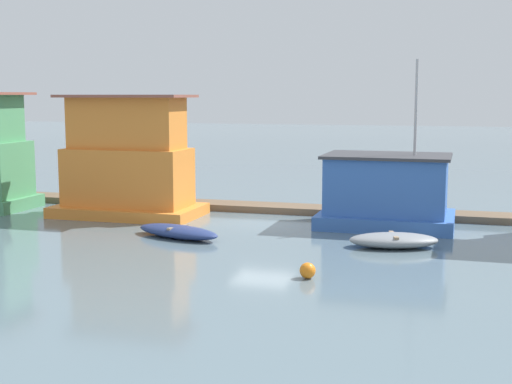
{
  "coord_description": "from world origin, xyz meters",
  "views": [
    {
      "loc": [
        8.18,
        -28.63,
        5.31
      ],
      "look_at": [
        0.0,
        -1.0,
        1.4
      ],
      "focal_mm": 50.0,
      "sensor_mm": 36.0,
      "label": 1
    }
  ],
  "objects_px": {
    "houseboat_blue": "(387,192)",
    "mooring_post_near_right": "(110,188)",
    "buoy_orange": "(308,271)",
    "dinghy_grey": "(394,240)",
    "dinghy_navy": "(178,232)",
    "houseboat_orange": "(128,163)"
  },
  "relations": [
    {
      "from": "mooring_post_near_right",
      "to": "buoy_orange",
      "type": "relative_size",
      "value": 3.99
    },
    {
      "from": "dinghy_navy",
      "to": "buoy_orange",
      "type": "height_order",
      "value": "buoy_orange"
    },
    {
      "from": "houseboat_orange",
      "to": "houseboat_blue",
      "type": "height_order",
      "value": "houseboat_blue"
    },
    {
      "from": "buoy_orange",
      "to": "mooring_post_near_right",
      "type": "bearing_deg",
      "value": 138.84
    },
    {
      "from": "dinghy_navy",
      "to": "dinghy_grey",
      "type": "xyz_separation_m",
      "value": [
        7.96,
        0.54,
        0.03
      ]
    },
    {
      "from": "dinghy_grey",
      "to": "buoy_orange",
      "type": "height_order",
      "value": "dinghy_grey"
    },
    {
      "from": "dinghy_navy",
      "to": "mooring_post_near_right",
      "type": "bearing_deg",
      "value": 135.17
    },
    {
      "from": "houseboat_blue",
      "to": "dinghy_grey",
      "type": "bearing_deg",
      "value": -80.13
    },
    {
      "from": "dinghy_navy",
      "to": "dinghy_grey",
      "type": "height_order",
      "value": "dinghy_grey"
    },
    {
      "from": "houseboat_orange",
      "to": "houseboat_blue",
      "type": "xyz_separation_m",
      "value": [
        11.27,
        0.68,
        -0.95
      ]
    },
    {
      "from": "dinghy_grey",
      "to": "houseboat_blue",
      "type": "bearing_deg",
      "value": 99.87
    },
    {
      "from": "dinghy_navy",
      "to": "mooring_post_near_right",
      "type": "distance_m",
      "value": 8.47
    },
    {
      "from": "houseboat_blue",
      "to": "buoy_orange",
      "type": "relative_size",
      "value": 14.23
    },
    {
      "from": "dinghy_navy",
      "to": "mooring_post_near_right",
      "type": "xyz_separation_m",
      "value": [
        -5.99,
        5.95,
        0.71
      ]
    },
    {
      "from": "mooring_post_near_right",
      "to": "houseboat_orange",
      "type": "bearing_deg",
      "value": -45.17
    },
    {
      "from": "houseboat_orange",
      "to": "dinghy_navy",
      "type": "height_order",
      "value": "houseboat_orange"
    },
    {
      "from": "houseboat_blue",
      "to": "mooring_post_near_right",
      "type": "relative_size",
      "value": 3.57
    },
    {
      "from": "dinghy_grey",
      "to": "buoy_orange",
      "type": "distance_m",
      "value": 5.42
    },
    {
      "from": "houseboat_orange",
      "to": "dinghy_grey",
      "type": "height_order",
      "value": "houseboat_orange"
    },
    {
      "from": "dinghy_navy",
      "to": "dinghy_grey",
      "type": "distance_m",
      "value": 7.98
    },
    {
      "from": "mooring_post_near_right",
      "to": "buoy_orange",
      "type": "height_order",
      "value": "mooring_post_near_right"
    },
    {
      "from": "houseboat_blue",
      "to": "buoy_orange",
      "type": "xyz_separation_m",
      "value": [
        -1.27,
        -9.16,
        -1.17
      ]
    }
  ]
}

